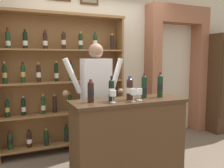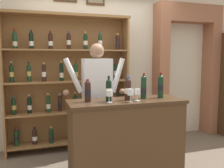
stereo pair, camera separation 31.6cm
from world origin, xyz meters
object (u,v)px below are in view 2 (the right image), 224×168
at_px(wine_glass_right, 109,94).
at_px(tasting_bottle_bianco, 88,91).
at_px(tasting_counter, 126,139).
at_px(tasting_bottle_prosecco, 144,87).
at_px(wine_shelf, 68,81).
at_px(tasting_bottle_riserva, 109,90).
at_px(shopkeeper, 97,91).
at_px(tasting_bottle_rosso, 161,86).
at_px(tasting_bottle_chianti, 128,89).
at_px(wine_glass_center, 130,93).
at_px(wine_glass_left, 137,93).

bearing_deg(wine_glass_right, tasting_bottle_bianco, 151.68).
xyz_separation_m(tasting_counter, tasting_bottle_prosecco, (0.24, 0.03, 0.64)).
xyz_separation_m(wine_shelf, tasting_bottle_riserva, (0.32, -1.19, -0.00)).
distance_m(shopkeeper, tasting_bottle_bianco, 0.51).
bearing_deg(shopkeeper, tasting_bottle_bianco, -116.75).
relative_size(tasting_counter, tasting_bottle_prosecco, 4.45).
xyz_separation_m(tasting_counter, tasting_bottle_bianco, (-0.47, 0.03, 0.63)).
bearing_deg(tasting_bottle_bianco, tasting_bottle_rosso, -0.84).
xyz_separation_m(tasting_bottle_riserva, tasting_bottle_chianti, (0.24, -0.00, 0.00)).
xyz_separation_m(shopkeeper, tasting_bottle_prosecco, (0.49, -0.45, 0.09)).
bearing_deg(wine_glass_center, tasting_bottle_bianco, 161.42).
relative_size(shopkeeper, tasting_bottle_rosso, 5.18).
relative_size(tasting_counter, tasting_bottle_chianti, 4.88).
height_order(wine_glass_left, wine_glass_right, same).
bearing_deg(wine_glass_center, wine_glass_left, 19.66).
bearing_deg(wine_glass_right, wine_glass_center, -8.66).
xyz_separation_m(tasting_bottle_bianco, tasting_bottle_prosecco, (0.72, 0.00, 0.01)).
distance_m(tasting_bottle_bianco, wine_glass_right, 0.26).
bearing_deg(wine_shelf, tasting_counter, -65.71).
bearing_deg(wine_glass_left, wine_shelf, 116.48).
relative_size(tasting_bottle_prosecco, tasting_bottle_rosso, 0.98).
relative_size(tasting_counter, wine_glass_right, 9.85).
xyz_separation_m(tasting_counter, wine_glass_right, (-0.25, -0.09, 0.59)).
bearing_deg(tasting_bottle_rosso, wine_glass_center, -163.05).
height_order(wine_glass_center, wine_glass_right, wine_glass_center).
bearing_deg(wine_glass_left, wine_glass_center, -160.34).
distance_m(tasting_bottle_prosecco, tasting_bottle_rosso, 0.23).
height_order(tasting_counter, wine_glass_center, wine_glass_center).
bearing_deg(shopkeeper, tasting_bottle_riserva, -87.51).
height_order(wine_shelf, tasting_bottle_riserva, wine_shelf).
height_order(tasting_bottle_riserva, tasting_bottle_rosso, tasting_bottle_rosso).
distance_m(tasting_bottle_bianco, wine_glass_center, 0.50).
xyz_separation_m(tasting_bottle_rosso, wine_glass_center, (-0.47, -0.14, -0.05)).
height_order(tasting_bottle_bianco, tasting_bottle_riserva, tasting_bottle_riserva).
bearing_deg(tasting_counter, wine_shelf, 114.29).
distance_m(tasting_bottle_prosecco, wine_glass_left, 0.19).
relative_size(tasting_bottle_riserva, wine_glass_left, 2.07).
relative_size(tasting_bottle_chianti, tasting_bottle_rosso, 0.89).
bearing_deg(tasting_bottle_chianti, wine_glass_left, -48.04).
height_order(tasting_counter, wine_glass_left, wine_glass_left).
height_order(wine_shelf, tasting_bottle_prosecco, wine_shelf).
xyz_separation_m(tasting_bottle_rosso, wine_glass_right, (-0.72, -0.11, -0.05)).
xyz_separation_m(tasting_counter, tasting_bottle_riserva, (-0.23, 0.01, 0.63)).
distance_m(shopkeeper, tasting_bottle_prosecco, 0.67).
bearing_deg(tasting_bottle_prosecco, tasting_counter, -172.26).
xyz_separation_m(tasting_counter, tasting_bottle_rosso, (0.47, 0.02, 0.65)).
height_order(tasting_counter, tasting_bottle_bianco, tasting_bottle_bianco).
height_order(tasting_bottle_riserva, wine_glass_left, tasting_bottle_riserva).
bearing_deg(shopkeeper, wine_glass_right, -90.27).
distance_m(shopkeeper, tasting_bottle_rosso, 0.86).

